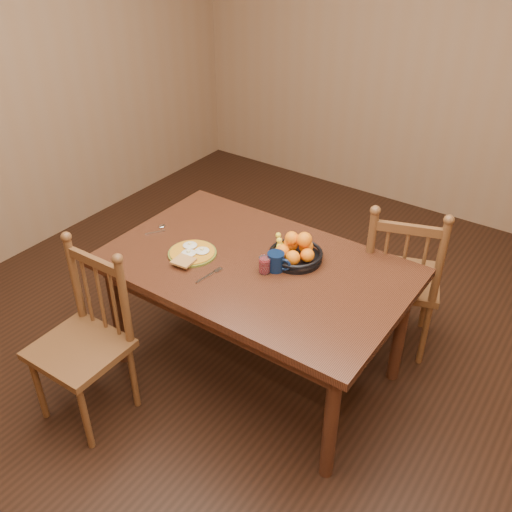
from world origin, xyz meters
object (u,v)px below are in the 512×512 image
Objects in this scene: chair_far at (400,280)px; fruit_bowl at (295,251)px; coffee_mug at (277,262)px; breakfast_plate at (192,253)px; chair_near at (85,342)px; dining_table at (256,277)px.

chair_far is 0.73m from fruit_bowl.
coffee_mug is (-0.45, -0.65, 0.31)m from chair_far.
coffee_mug is at bearing 17.58° from breakfast_plate.
chair_near is at bearing -131.20° from coffee_mug.
chair_near is 1.07m from coffee_mug.
chair_far is 3.09× the size of fruit_bowl.
breakfast_plate is (0.22, 0.62, 0.29)m from chair_near.
chair_far is 7.49× the size of coffee_mug.
chair_near is 0.72m from breakfast_plate.
dining_table is 0.95m from chair_near.
dining_table is at bearing 20.79° from breakfast_plate.
fruit_bowl is (0.03, 0.14, 0.00)m from coffee_mug.
dining_table is 1.60× the size of chair_far.
dining_table is 5.49× the size of breakfast_plate.
dining_table is 0.18m from coffee_mug.
dining_table is 1.66× the size of chair_near.
chair_far reaches higher than dining_table.
breakfast_plate is at bearing -149.59° from fruit_bowl.
dining_table is 0.37m from breakfast_plate.
dining_table is at bearing -133.28° from fruit_bowl.
dining_table is at bearing -172.11° from coffee_mug.
breakfast_plate is 0.90× the size of fruit_bowl.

